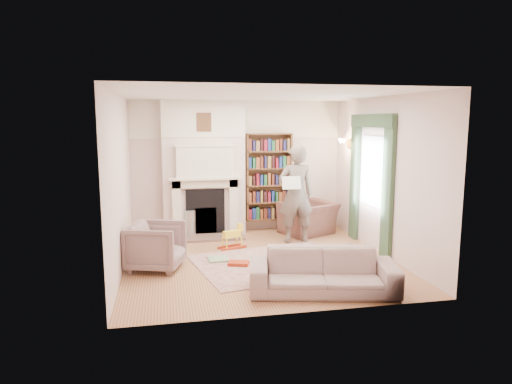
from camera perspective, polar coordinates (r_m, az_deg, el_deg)
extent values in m
plane|color=brown|center=(7.97, 0.35, -8.48)|extent=(4.50, 4.50, 0.00)
plane|color=white|center=(7.61, 0.38, 12.07)|extent=(4.50, 4.50, 0.00)
plane|color=beige|center=(9.87, -2.27, 3.20)|extent=(4.50, 0.00, 4.50)
plane|color=beige|center=(5.51, 5.09, -1.38)|extent=(4.50, 0.00, 4.50)
plane|color=beige|center=(7.55, -16.62, 1.07)|extent=(0.00, 4.50, 4.50)
plane|color=beige|center=(8.41, 15.57, 1.89)|extent=(0.00, 4.50, 4.50)
cube|color=beige|center=(9.60, -6.54, 2.99)|extent=(1.70, 0.35, 2.80)
cube|color=silver|center=(9.34, -6.37, 1.72)|extent=(1.47, 0.24, 0.05)
cube|color=black|center=(9.55, -6.34, -2.51)|extent=(0.80, 0.06, 0.96)
cube|color=silver|center=(9.33, -6.42, 3.78)|extent=(1.15, 0.18, 0.62)
cube|color=brown|center=(9.89, 1.58, 1.90)|extent=(1.00, 0.24, 1.85)
cube|color=silver|center=(8.75, 14.32, 2.53)|extent=(0.02, 0.90, 1.30)
cube|color=#2E442C|center=(8.15, 16.14, 0.23)|extent=(0.07, 0.32, 2.40)
cube|color=#2E442C|center=(9.40, 12.24, 1.49)|extent=(0.07, 0.32, 2.40)
cube|color=#2E442C|center=(8.69, 14.28, 8.64)|extent=(0.09, 1.70, 0.24)
cube|color=#C1B192|center=(7.80, 2.21, -8.82)|extent=(2.88, 2.43, 0.01)
imported|color=#4A2B27|center=(9.73, 6.52, -3.27)|extent=(1.31, 1.24, 0.68)
imported|color=gray|center=(7.57, -12.36, -6.64)|extent=(1.03, 1.02, 0.76)
imported|color=#A9A08B|center=(6.52, 8.38, -9.81)|extent=(2.16, 1.21, 0.59)
imported|color=#60564D|center=(8.92, 5.01, -0.28)|extent=(0.70, 0.46, 1.92)
cube|color=silver|center=(8.65, 4.44, 1.16)|extent=(0.36, 0.10, 0.24)
cylinder|color=#B7BABF|center=(9.59, -8.22, -3.86)|extent=(0.28, 0.28, 0.55)
cube|color=#D5D64B|center=(7.95, -4.74, -8.34)|extent=(0.36, 0.36, 0.03)
cube|color=#9E2912|center=(7.66, -2.20, -8.90)|extent=(0.39, 0.32, 0.06)
cube|color=red|center=(7.33, 0.83, -9.86)|extent=(0.30, 0.29, 0.02)
cube|color=red|center=(7.75, 2.97, -8.84)|extent=(0.29, 0.25, 0.02)
cube|color=red|center=(7.80, 4.50, -8.72)|extent=(0.30, 0.28, 0.02)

